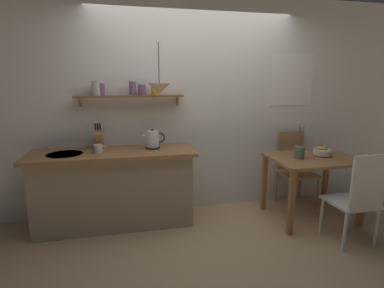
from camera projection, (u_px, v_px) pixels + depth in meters
The scene contains 13 objects.
ground_plane at pixel (205, 228), 3.38m from camera, with size 14.00×14.00×0.00m, color tan.
back_wall at pixel (208, 106), 3.76m from camera, with size 6.80×0.11×2.70m.
kitchen_counter at pixel (115, 188), 3.38m from camera, with size 1.83×0.63×0.90m.
wall_shelf at pixel (126, 92), 3.35m from camera, with size 1.24×0.20×0.30m.
dining_table at pixel (312, 167), 3.52m from camera, with size 1.01×0.76×0.77m.
dining_chair_near at pixel (358, 196), 2.92m from camera, with size 0.43×0.42×0.99m.
dining_chair_far at pixel (294, 165), 3.96m from camera, with size 0.44×0.44×1.00m.
fruit_bowl at pixel (322, 151), 3.56m from camera, with size 0.21×0.21×0.14m.
twig_vase at pixel (299, 152), 3.43m from camera, with size 0.12×0.12×0.42m.
electric_kettle at pixel (153, 140), 3.39m from camera, with size 0.26×0.17×0.23m.
knife_block at pixel (99, 139), 3.37m from camera, with size 0.09×0.20×0.30m.
coffee_mug_by_sink at pixel (98, 149), 3.19m from camera, with size 0.13×0.09×0.09m.
pendant_lamp at pixel (159, 88), 3.13m from camera, with size 0.25×0.25×0.54m.
Camera 1 is at (-0.80, -2.99, 1.67)m, focal length 27.18 mm.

